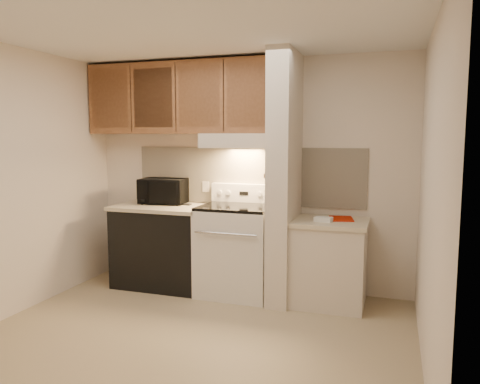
% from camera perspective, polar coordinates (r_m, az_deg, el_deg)
% --- Properties ---
extents(floor, '(3.60, 3.60, 0.00)m').
position_cam_1_polar(floor, '(4.12, -5.81, -17.16)').
color(floor, tan).
rests_on(floor, ground).
extents(ceiling, '(3.60, 3.60, 0.00)m').
position_cam_1_polar(ceiling, '(3.85, -6.28, 19.19)').
color(ceiling, white).
rests_on(ceiling, wall_back).
extents(wall_back, '(3.60, 2.50, 0.02)m').
position_cam_1_polar(wall_back, '(5.18, 0.82, 2.15)').
color(wall_back, beige).
rests_on(wall_back, floor).
extents(wall_left, '(0.02, 3.00, 2.50)m').
position_cam_1_polar(wall_left, '(4.81, -25.95, 1.11)').
color(wall_left, beige).
rests_on(wall_left, floor).
extents(wall_right, '(0.02, 3.00, 2.50)m').
position_cam_1_polar(wall_right, '(3.46, 22.25, -0.68)').
color(wall_right, beige).
rests_on(wall_right, floor).
extents(backsplash, '(2.60, 0.02, 0.63)m').
position_cam_1_polar(backsplash, '(5.17, 0.78, 1.97)').
color(backsplash, '#F2E2C5').
rests_on(backsplash, wall_back).
extents(range_body, '(0.76, 0.65, 0.92)m').
position_cam_1_polar(range_body, '(4.99, -0.40, -7.24)').
color(range_body, silver).
rests_on(range_body, floor).
extents(oven_window, '(0.50, 0.01, 0.30)m').
position_cam_1_polar(oven_window, '(4.69, -1.66, -7.66)').
color(oven_window, black).
rests_on(oven_window, range_body).
extents(oven_handle, '(0.65, 0.02, 0.02)m').
position_cam_1_polar(oven_handle, '(4.60, -1.83, -5.11)').
color(oven_handle, silver).
rests_on(oven_handle, range_body).
extents(cooktop, '(0.74, 0.64, 0.03)m').
position_cam_1_polar(cooktop, '(4.89, -0.41, -1.84)').
color(cooktop, black).
rests_on(cooktop, range_body).
extents(range_backguard, '(0.76, 0.08, 0.20)m').
position_cam_1_polar(range_backguard, '(5.15, 0.61, -0.12)').
color(range_backguard, silver).
rests_on(range_backguard, range_body).
extents(range_display, '(0.10, 0.01, 0.04)m').
position_cam_1_polar(range_display, '(5.11, 0.47, -0.18)').
color(range_display, black).
rests_on(range_display, range_backguard).
extents(range_knob_left_outer, '(0.05, 0.02, 0.05)m').
position_cam_1_polar(range_knob_left_outer, '(5.20, -2.48, -0.06)').
color(range_knob_left_outer, silver).
rests_on(range_knob_left_outer, range_backguard).
extents(range_knob_left_inner, '(0.05, 0.02, 0.05)m').
position_cam_1_polar(range_knob_left_inner, '(5.16, -1.44, -0.10)').
color(range_knob_left_inner, silver).
rests_on(range_knob_left_inner, range_backguard).
extents(range_knob_right_inner, '(0.05, 0.02, 0.05)m').
position_cam_1_polar(range_knob_right_inner, '(5.05, 2.40, -0.26)').
color(range_knob_right_inner, silver).
rests_on(range_knob_right_inner, range_backguard).
extents(range_knob_right_outer, '(0.05, 0.02, 0.05)m').
position_cam_1_polar(range_knob_right_outer, '(5.03, 3.50, -0.30)').
color(range_knob_right_outer, silver).
rests_on(range_knob_right_outer, range_backguard).
extents(dishwasher_front, '(1.00, 0.63, 0.87)m').
position_cam_1_polar(dishwasher_front, '(5.34, -9.40, -6.66)').
color(dishwasher_front, black).
rests_on(dishwasher_front, floor).
extents(left_countertop, '(1.04, 0.67, 0.04)m').
position_cam_1_polar(left_countertop, '(5.26, -9.50, -1.83)').
color(left_countertop, beige).
rests_on(left_countertop, dishwasher_front).
extents(spoon_rest, '(0.22, 0.08, 0.01)m').
position_cam_1_polar(spoon_rest, '(5.26, -7.06, -1.48)').
color(spoon_rest, black).
rests_on(spoon_rest, left_countertop).
extents(teal_jar, '(0.10, 0.10, 0.10)m').
position_cam_1_polar(teal_jar, '(5.61, -11.63, -0.60)').
color(teal_jar, '#295955').
rests_on(teal_jar, left_countertop).
extents(outlet, '(0.08, 0.01, 0.12)m').
position_cam_1_polar(outlet, '(5.34, -4.19, 0.65)').
color(outlet, beige).
rests_on(outlet, backsplash).
extents(microwave, '(0.55, 0.41, 0.28)m').
position_cam_1_polar(microwave, '(5.38, -9.31, 0.11)').
color(microwave, black).
rests_on(microwave, left_countertop).
extents(partition_pillar, '(0.22, 0.70, 2.50)m').
position_cam_1_polar(partition_pillar, '(4.71, 5.45, 1.66)').
color(partition_pillar, beige).
rests_on(partition_pillar, floor).
extents(pillar_trim, '(0.01, 0.70, 0.04)m').
position_cam_1_polar(pillar_trim, '(4.74, 4.09, 2.30)').
color(pillar_trim, brown).
rests_on(pillar_trim, partition_pillar).
extents(knife_strip, '(0.02, 0.42, 0.04)m').
position_cam_1_polar(knife_strip, '(4.69, 3.87, 2.50)').
color(knife_strip, black).
rests_on(knife_strip, partition_pillar).
extents(knife_blade_a, '(0.01, 0.03, 0.16)m').
position_cam_1_polar(knife_blade_a, '(4.56, 3.25, 1.12)').
color(knife_blade_a, silver).
rests_on(knife_blade_a, knife_strip).
extents(knife_handle_a, '(0.02, 0.02, 0.10)m').
position_cam_1_polar(knife_handle_a, '(4.53, 3.22, 2.99)').
color(knife_handle_a, black).
rests_on(knife_handle_a, knife_strip).
extents(knife_blade_b, '(0.01, 0.04, 0.18)m').
position_cam_1_polar(knife_blade_b, '(4.63, 3.50, 1.09)').
color(knife_blade_b, silver).
rests_on(knife_blade_b, knife_strip).
extents(knife_handle_b, '(0.02, 0.02, 0.10)m').
position_cam_1_polar(knife_handle_b, '(4.61, 3.47, 3.05)').
color(knife_handle_b, black).
rests_on(knife_handle_b, knife_strip).
extents(knife_blade_c, '(0.01, 0.04, 0.20)m').
position_cam_1_polar(knife_blade_c, '(4.70, 3.70, 1.04)').
color(knife_blade_c, silver).
rests_on(knife_blade_c, knife_strip).
extents(knife_handle_c, '(0.02, 0.02, 0.10)m').
position_cam_1_polar(knife_handle_c, '(4.69, 3.74, 3.11)').
color(knife_handle_c, black).
rests_on(knife_handle_c, knife_strip).
extents(knife_blade_d, '(0.01, 0.04, 0.16)m').
position_cam_1_polar(knife_blade_d, '(4.78, 3.97, 1.38)').
color(knife_blade_d, silver).
rests_on(knife_blade_d, knife_strip).
extents(knife_handle_d, '(0.02, 0.02, 0.10)m').
position_cam_1_polar(knife_handle_d, '(4.77, 4.00, 3.18)').
color(knife_handle_d, black).
rests_on(knife_handle_d, knife_strip).
extents(knife_blade_e, '(0.01, 0.04, 0.18)m').
position_cam_1_polar(knife_blade_e, '(4.85, 4.17, 1.33)').
color(knife_blade_e, silver).
rests_on(knife_blade_e, knife_strip).
extents(knife_handle_e, '(0.02, 0.02, 0.10)m').
position_cam_1_polar(knife_handle_e, '(4.85, 4.23, 3.23)').
color(knife_handle_e, black).
rests_on(knife_handle_e, knife_strip).
extents(oven_mitt, '(0.03, 0.09, 0.22)m').
position_cam_1_polar(oven_mitt, '(4.92, 4.39, 0.89)').
color(oven_mitt, slate).
rests_on(oven_mitt, partition_pillar).
extents(right_cab_base, '(0.70, 0.60, 0.81)m').
position_cam_1_polar(right_cab_base, '(4.79, 10.78, -8.65)').
color(right_cab_base, beige).
rests_on(right_cab_base, floor).
extents(right_countertop, '(0.74, 0.64, 0.04)m').
position_cam_1_polar(right_countertop, '(4.69, 10.89, -3.64)').
color(right_countertop, beige).
rests_on(right_countertop, right_cab_base).
extents(red_folder, '(0.28, 0.34, 0.01)m').
position_cam_1_polar(red_folder, '(4.77, 12.25, -3.19)').
color(red_folder, '#AB1902').
rests_on(red_folder, right_countertop).
extents(white_box, '(0.18, 0.13, 0.04)m').
position_cam_1_polar(white_box, '(4.60, 10.14, -3.30)').
color(white_box, white).
rests_on(white_box, right_countertop).
extents(range_hood, '(0.78, 0.44, 0.15)m').
position_cam_1_polar(range_hood, '(4.96, 0.05, 6.28)').
color(range_hood, beige).
rests_on(range_hood, upper_cabinets).
extents(hood_lip, '(0.78, 0.04, 0.06)m').
position_cam_1_polar(hood_lip, '(4.76, -0.74, 5.71)').
color(hood_lip, beige).
rests_on(hood_lip, range_hood).
extents(upper_cabinets, '(2.18, 0.33, 0.77)m').
position_cam_1_polar(upper_cabinets, '(5.27, -7.07, 11.26)').
color(upper_cabinets, brown).
rests_on(upper_cabinets, wall_back).
extents(cab_door_a, '(0.46, 0.01, 0.63)m').
position_cam_1_polar(cab_door_a, '(5.54, -15.60, 10.85)').
color(cab_door_a, brown).
rests_on(cab_door_a, upper_cabinets).
extents(cab_gap_a, '(0.01, 0.01, 0.73)m').
position_cam_1_polar(cab_gap_a, '(5.39, -13.16, 11.04)').
color(cab_gap_a, black).
rests_on(cab_gap_a, upper_cabinets).
extents(cab_door_b, '(0.46, 0.01, 0.63)m').
position_cam_1_polar(cab_door_b, '(5.25, -10.57, 11.21)').
color(cab_door_b, brown).
rests_on(cab_door_b, upper_cabinets).
extents(cab_gap_b, '(0.01, 0.01, 0.73)m').
position_cam_1_polar(cab_gap_b, '(5.13, -7.85, 11.38)').
color(cab_gap_b, black).
rests_on(cab_gap_b, upper_cabinets).
extents(cab_door_c, '(0.46, 0.01, 0.63)m').
position_cam_1_polar(cab_door_c, '(5.02, -4.99, 11.52)').
color(cab_door_c, brown).
rests_on(cab_door_c, upper_cabinets).
extents(cab_gap_c, '(0.01, 0.01, 0.73)m').
position_cam_1_polar(cab_gap_c, '(4.91, -2.02, 11.64)').
color(cab_gap_c, black).
rests_on(cab_gap_c, upper_cabinets).
extents(cab_door_d, '(0.46, 0.01, 0.63)m').
position_cam_1_polar(cab_door_d, '(4.83, 1.08, 11.73)').
color(cab_door_d, brown).
rests_on(cab_door_d, upper_cabinets).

